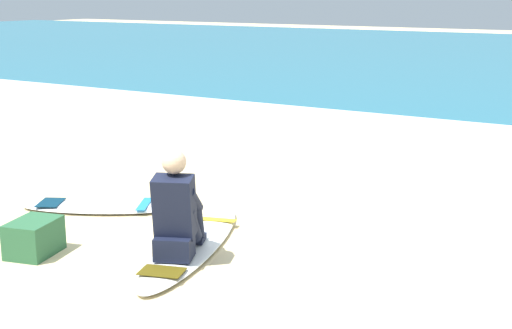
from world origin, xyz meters
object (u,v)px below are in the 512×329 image
at_px(surfboard_spare_near, 100,206).
at_px(beach_bag, 34,237).
at_px(surfboard_main, 192,245).
at_px(surfer_seated, 177,214).

relative_size(surfboard_spare_near, beach_bag, 3.69).
bearing_deg(beach_bag, surfboard_main, 37.28).
height_order(surfboard_main, surfer_seated, surfer_seated).
bearing_deg(beach_bag, surfboard_spare_near, 108.53).
height_order(surfer_seated, beach_bag, surfer_seated).
height_order(surfer_seated, surfboard_spare_near, surfer_seated).
bearing_deg(surfer_seated, beach_bag, -156.58).
relative_size(surfer_seated, beach_bag, 1.97).
xyz_separation_m(surfboard_main, surfer_seated, (0.09, -0.33, 0.40)).
bearing_deg(surfboard_main, beach_bag, -142.72).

